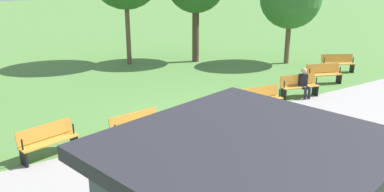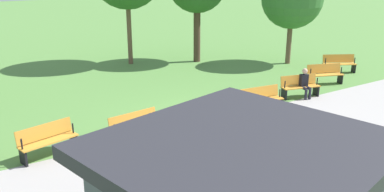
{
  "view_description": "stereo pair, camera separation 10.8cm",
  "coord_description": "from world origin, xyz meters",
  "px_view_note": "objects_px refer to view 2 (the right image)",
  "views": [
    {
      "loc": [
        7.08,
        9.98,
        5.01
      ],
      "look_at": [
        0.0,
        -0.99,
        0.8
      ],
      "focal_mm": 37.26,
      "sensor_mm": 36.0,
      "label": 1
    },
    {
      "loc": [
        6.99,
        10.04,
        5.01
      ],
      "look_at": [
        0.0,
        -0.99,
        0.8
      ],
      "focal_mm": 37.26,
      "sensor_mm": 36.0,
      "label": 2
    }
  ],
  "objects_px": {
    "bench_0": "(339,63)",
    "bench_3": "(261,99)",
    "bench_6": "(48,140)",
    "person_seated": "(305,82)",
    "bench_5": "(136,127)",
    "bench_4": "(207,113)",
    "bench_2": "(300,86)",
    "bench_1": "(325,74)"
  },
  "relations": [
    {
      "from": "bench_3",
      "to": "person_seated",
      "type": "relative_size",
      "value": 1.38
    },
    {
      "from": "bench_1",
      "to": "bench_4",
      "type": "bearing_deg",
      "value": 31.23
    },
    {
      "from": "bench_0",
      "to": "bench_2",
      "type": "relative_size",
      "value": 0.98
    },
    {
      "from": "bench_6",
      "to": "person_seated",
      "type": "height_order",
      "value": "person_seated"
    },
    {
      "from": "bench_4",
      "to": "bench_6",
      "type": "bearing_deg",
      "value": -6.91
    },
    {
      "from": "bench_3",
      "to": "person_seated",
      "type": "xyz_separation_m",
      "value": [
        -2.55,
        -0.28,
        0.17
      ]
    },
    {
      "from": "bench_1",
      "to": "person_seated",
      "type": "relative_size",
      "value": 1.4
    },
    {
      "from": "bench_6",
      "to": "bench_2",
      "type": "bearing_deg",
      "value": 166.09
    },
    {
      "from": "bench_1",
      "to": "bench_5",
      "type": "relative_size",
      "value": 1.01
    },
    {
      "from": "bench_6",
      "to": "bench_5",
      "type": "bearing_deg",
      "value": 155.73
    },
    {
      "from": "bench_0",
      "to": "bench_1",
      "type": "distance_m",
      "value": 2.5
    },
    {
      "from": "bench_4",
      "to": "person_seated",
      "type": "height_order",
      "value": "person_seated"
    },
    {
      "from": "bench_6",
      "to": "bench_1",
      "type": "bearing_deg",
      "value": 169.55
    },
    {
      "from": "bench_0",
      "to": "person_seated",
      "type": "relative_size",
      "value": 1.37
    },
    {
      "from": "bench_1",
      "to": "bench_5",
      "type": "xyz_separation_m",
      "value": [
        9.84,
        1.19,
        0.0
      ]
    },
    {
      "from": "bench_3",
      "to": "bench_6",
      "type": "height_order",
      "value": "same"
    },
    {
      "from": "bench_2",
      "to": "person_seated",
      "type": "xyz_separation_m",
      "value": [
        -0.1,
        0.17,
        0.17
      ]
    },
    {
      "from": "bench_0",
      "to": "bench_6",
      "type": "xyz_separation_m",
      "value": [
        14.57,
        1.77,
        0.0
      ]
    },
    {
      "from": "bench_2",
      "to": "person_seated",
      "type": "height_order",
      "value": "person_seated"
    },
    {
      "from": "bench_2",
      "to": "bench_3",
      "type": "xyz_separation_m",
      "value": [
        2.46,
        0.45,
        0.0
      ]
    },
    {
      "from": "bench_3",
      "to": "bench_2",
      "type": "bearing_deg",
      "value": -162.68
    },
    {
      "from": "person_seated",
      "to": "bench_3",
      "type": "bearing_deg",
      "value": 20.18
    },
    {
      "from": "bench_3",
      "to": "person_seated",
      "type": "bearing_deg",
      "value": -166.77
    },
    {
      "from": "bench_2",
      "to": "bench_5",
      "type": "bearing_deg",
      "value": 17.36
    },
    {
      "from": "bench_2",
      "to": "person_seated",
      "type": "distance_m",
      "value": 0.26
    },
    {
      "from": "bench_4",
      "to": "bench_1",
      "type": "bearing_deg",
      "value": -169.64
    },
    {
      "from": "bench_5",
      "to": "person_seated",
      "type": "xyz_separation_m",
      "value": [
        -7.55,
        -0.28,
        0.17
      ]
    },
    {
      "from": "bench_3",
      "to": "bench_1",
      "type": "bearing_deg",
      "value": -159.22
    },
    {
      "from": "bench_1",
      "to": "bench_5",
      "type": "bearing_deg",
      "value": 27.77
    },
    {
      "from": "bench_2",
      "to": "person_seated",
      "type": "bearing_deg",
      "value": 133.34
    },
    {
      "from": "bench_0",
      "to": "bench_4",
      "type": "distance_m",
      "value": 9.9
    },
    {
      "from": "bench_1",
      "to": "bench_3",
      "type": "relative_size",
      "value": 1.01
    },
    {
      "from": "bench_3",
      "to": "bench_4",
      "type": "xyz_separation_m",
      "value": [
        2.5,
        0.15,
        0.0
      ]
    },
    {
      "from": "bench_5",
      "to": "bench_6",
      "type": "height_order",
      "value": "same"
    },
    {
      "from": "bench_1",
      "to": "bench_4",
      "type": "distance_m",
      "value": 7.46
    },
    {
      "from": "bench_1",
      "to": "bench_3",
      "type": "distance_m",
      "value": 4.99
    },
    {
      "from": "bench_1",
      "to": "bench_2",
      "type": "xyz_separation_m",
      "value": [
        2.39,
        0.74,
        0.0
      ]
    },
    {
      "from": "bench_6",
      "to": "person_seated",
      "type": "distance_m",
      "value": 10.01
    },
    {
      "from": "bench_1",
      "to": "bench_2",
      "type": "distance_m",
      "value": 2.5
    },
    {
      "from": "bench_0",
      "to": "bench_3",
      "type": "bearing_deg",
      "value": 45.09
    },
    {
      "from": "bench_4",
      "to": "bench_5",
      "type": "relative_size",
      "value": 0.97
    },
    {
      "from": "bench_4",
      "to": "bench_6",
      "type": "height_order",
      "value": "same"
    }
  ]
}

